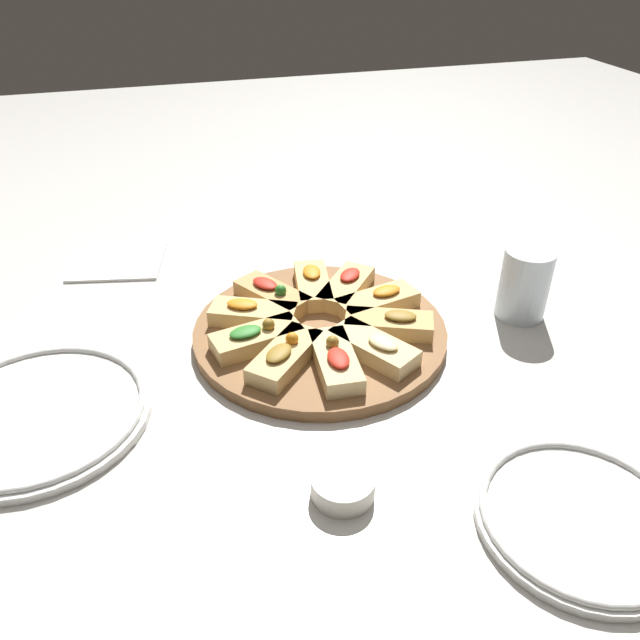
# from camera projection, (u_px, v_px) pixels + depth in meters

# --- Properties ---
(ground_plane) EXTENTS (3.00, 3.00, 0.00)m
(ground_plane) POSITION_uv_depth(u_px,v_px,m) (320.00, 337.00, 0.84)
(ground_plane) COLOR beige
(serving_board) EXTENTS (0.34, 0.34, 0.02)m
(serving_board) POSITION_uv_depth(u_px,v_px,m) (320.00, 332.00, 0.83)
(serving_board) COLOR brown
(serving_board) RESTS_ON ground_plane
(focaccia_slice_0) EXTENTS (0.05, 0.12, 0.03)m
(focaccia_slice_0) POSITION_uv_depth(u_px,v_px,m) (336.00, 360.00, 0.75)
(focaccia_slice_0) COLOR #E5C689
(focaccia_slice_0) RESTS_ON serving_board
(focaccia_slice_1) EXTENTS (0.10, 0.12, 0.03)m
(focaccia_slice_1) POSITION_uv_depth(u_px,v_px,m) (374.00, 347.00, 0.77)
(focaccia_slice_1) COLOR #E5C689
(focaccia_slice_1) RESTS_ON serving_board
(focaccia_slice_2) EXTENTS (0.12, 0.09, 0.03)m
(focaccia_slice_2) POSITION_uv_depth(u_px,v_px,m) (390.00, 324.00, 0.81)
(focaccia_slice_2) COLOR tan
(focaccia_slice_2) RESTS_ON serving_board
(focaccia_slice_3) EXTENTS (0.12, 0.07, 0.03)m
(focaccia_slice_3) POSITION_uv_depth(u_px,v_px,m) (378.00, 302.00, 0.86)
(focaccia_slice_3) COLOR #DBB775
(focaccia_slice_3) RESTS_ON serving_board
(focaccia_slice_4) EXTENTS (0.11, 0.12, 0.03)m
(focaccia_slice_4) POSITION_uv_depth(u_px,v_px,m) (346.00, 287.00, 0.89)
(focaccia_slice_4) COLOR #DBB775
(focaccia_slice_4) RESTS_ON serving_board
(focaccia_slice_5) EXTENTS (0.06, 0.12, 0.03)m
(focaccia_slice_5) POSITION_uv_depth(u_px,v_px,m) (313.00, 285.00, 0.90)
(focaccia_slice_5) COLOR #DBB775
(focaccia_slice_5) RESTS_ON serving_board
(focaccia_slice_6) EXTENTS (0.10, 0.12, 0.03)m
(focaccia_slice_6) POSITION_uv_depth(u_px,v_px,m) (272.00, 295.00, 0.87)
(focaccia_slice_6) COLOR tan
(focaccia_slice_6) RESTS_ON serving_board
(focaccia_slice_7) EXTENTS (0.12, 0.09, 0.03)m
(focaccia_slice_7) POSITION_uv_depth(u_px,v_px,m) (253.00, 313.00, 0.83)
(focaccia_slice_7) COLOR #DBB775
(focaccia_slice_7) RESTS_ON serving_board
(focaccia_slice_8) EXTENTS (0.12, 0.07, 0.03)m
(focaccia_slice_8) POSITION_uv_depth(u_px,v_px,m) (256.00, 338.00, 0.79)
(focaccia_slice_8) COLOR #DBB775
(focaccia_slice_8) RESTS_ON serving_board
(focaccia_slice_9) EXTENTS (0.11, 0.11, 0.03)m
(focaccia_slice_9) POSITION_uv_depth(u_px,v_px,m) (285.00, 356.00, 0.75)
(focaccia_slice_9) COLOR #DBB775
(focaccia_slice_9) RESTS_ON serving_board
(plate_left) EXTENTS (0.20, 0.20, 0.02)m
(plate_left) POSITION_uv_depth(u_px,v_px,m) (582.00, 518.00, 0.58)
(plate_left) COLOR white
(plate_left) RESTS_ON ground_plane
(plate_right) EXTENTS (0.25, 0.25, 0.02)m
(plate_right) POSITION_uv_depth(u_px,v_px,m) (38.00, 414.00, 0.70)
(plate_right) COLOR white
(plate_right) RESTS_ON ground_plane
(water_glass) EXTENTS (0.07, 0.07, 0.10)m
(water_glass) POSITION_uv_depth(u_px,v_px,m) (524.00, 284.00, 0.85)
(water_glass) COLOR silver
(water_glass) RESTS_ON ground_plane
(napkin_stack) EXTENTS (0.16, 0.15, 0.01)m
(napkin_stack) POSITION_uv_depth(u_px,v_px,m) (118.00, 261.00, 1.01)
(napkin_stack) COLOR white
(napkin_stack) RESTS_ON ground_plane
(dipping_bowl) EXTENTS (0.06, 0.06, 0.02)m
(dipping_bowl) POSITION_uv_depth(u_px,v_px,m) (343.00, 485.00, 0.61)
(dipping_bowl) COLOR silver
(dipping_bowl) RESTS_ON ground_plane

